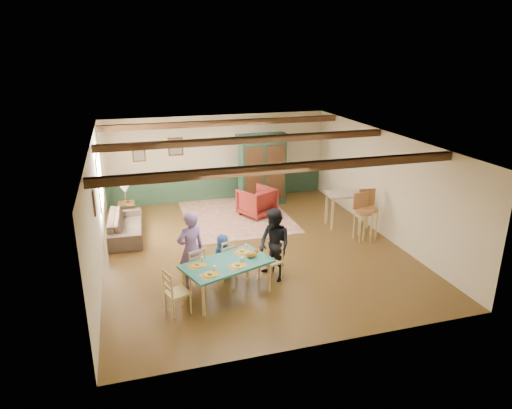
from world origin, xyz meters
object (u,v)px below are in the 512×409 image
object	(u,v)px
person_child	(223,255)
counter_table	(347,210)
cat	(251,254)
bar_stool_left	(363,218)
person_woman	(274,245)
person_man	(191,250)
dining_chair_far_right	(225,258)
dining_chair_far_left	(193,267)
armoire	(262,169)
armchair	(257,202)
dining_chair_end_right	(271,260)
table_lamp	(125,194)
end_table	(127,212)
bar_stool_right	(369,215)
dining_chair_end_left	(177,291)
sofa	(126,226)
dining_table	(227,279)

from	to	relation	value
person_child	counter_table	size ratio (longest dim) A/B	0.83
cat	bar_stool_left	bearing A→B (deg)	5.71
person_woman	cat	bearing A→B (deg)	-81.87
person_man	dining_chair_far_right	bearing A→B (deg)	174.29
dining_chair_far_left	person_woman	size ratio (longest dim) A/B	0.58
armoire	dining_chair_far_right	bearing A→B (deg)	-117.23
person_woman	armchair	size ratio (longest dim) A/B	1.71
dining_chair_end_right	bar_stool_left	bearing A→B (deg)	95.03
table_lamp	person_man	bearing A→B (deg)	-73.98
dining_chair_far_right	person_child	world-z (taller)	person_child
end_table	bar_stool_left	distance (m)	6.48
counter_table	bar_stool_right	xyz separation A→B (m)	(0.14, -0.90, 0.16)
person_child	end_table	world-z (taller)	person_child
dining_chair_end_left	armchair	xyz separation A→B (m)	(2.86, 4.56, -0.03)
cat	counter_table	distance (m)	4.34
person_child	sofa	world-z (taller)	person_child
person_woman	dining_chair_end_right	bearing A→B (deg)	-90.00
person_child	person_woman	bearing A→B (deg)	136.74
sofa	person_man	bearing A→B (deg)	-154.91
person_man	bar_stool_left	bearing A→B (deg)	174.17
person_child	dining_chair_far_left	bearing A→B (deg)	5.71
person_woman	armchair	bearing A→B (deg)	149.25
cat	table_lamp	bearing A→B (deg)	96.71
dining_chair_end_left	armoire	bearing A→B (deg)	-50.65
person_child	bar_stool_left	xyz separation A→B (m)	(3.81, 0.87, 0.13)
bar_stool_right	bar_stool_left	bearing A→B (deg)	-146.28
cat	armchair	world-z (taller)	cat
person_woman	person_child	distance (m)	1.14
armchair	bar_stool_left	world-z (taller)	bar_stool_left
person_woman	dining_table	bearing A→B (deg)	-90.00
person_child	end_table	size ratio (longest dim) A/B	1.70
person_woman	person_child	world-z (taller)	person_woman
dining_chair_end_right	person_child	distance (m)	1.03
dining_chair_far_left	table_lamp	size ratio (longest dim) A/B	1.75
person_woman	bar_stool_left	world-z (taller)	person_woman
person_woman	bar_stool_left	xyz separation A→B (m)	(2.80, 1.31, -0.17)
table_lamp	dining_chair_end_right	bearing A→B (deg)	-57.19
cat	sofa	size ratio (longest dim) A/B	0.16
dining_chair_far_left	person_woman	bearing A→B (deg)	156.43
dining_table	counter_table	world-z (taller)	counter_table
dining_chair_far_left	bar_stool_left	world-z (taller)	bar_stool_left
person_man	bar_stool_right	world-z (taller)	person_man
person_child	end_table	bearing A→B (deg)	-83.83
dining_chair_far_right	dining_chair_end_right	distance (m)	0.98
dining_chair_end_right	bar_stool_left	size ratio (longest dim) A/B	0.74
dining_chair_end_right	armchair	size ratio (longest dim) A/B	0.98
person_man	bar_stool_left	world-z (taller)	person_man
armchair	table_lamp	size ratio (longest dim) A/B	1.79
dining_chair_far_right	armchair	xyz separation A→B (m)	(1.72, 3.43, -0.03)
armchair	person_man	bearing A→B (deg)	28.61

